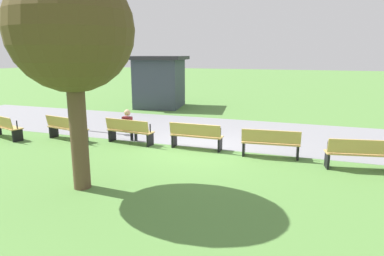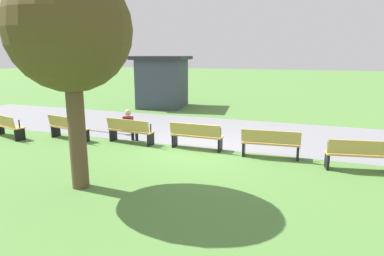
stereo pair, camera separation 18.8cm
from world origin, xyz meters
name	(u,v)px [view 1 (the left image)]	position (x,y,z in m)	size (l,w,h in m)	color
ground_plane	(197,149)	(0.00, 0.00, 0.00)	(120.00, 120.00, 0.00)	#54843D
path_paving	(219,131)	(0.00, 2.80, 0.00)	(28.89, 5.31, 0.01)	gray
bench_0	(4,126)	(-7.16, -1.08, 0.47)	(1.79, 0.93, 0.89)	tan
bench_1	(66,128)	(-4.81, -0.52, 0.47)	(1.78, 0.79, 0.89)	tan
bench_2	(129,131)	(-2.42, -0.18, 0.47)	(1.76, 0.63, 0.89)	tan
bench_3	(196,135)	(0.00, -0.07, 0.47)	(1.72, 0.47, 0.89)	tan
bench_4	(271,143)	(2.42, -0.18, 0.47)	(1.76, 0.63, 0.89)	tan
bench_5	(360,153)	(4.81, -0.52, 0.47)	(1.78, 0.79, 0.89)	tan
person_seated	(129,125)	(-2.50, -0.03, 0.64)	(0.36, 0.54, 1.20)	maroon
tree_1	(71,32)	(-1.46, -4.06, 3.55)	(2.70, 2.70, 4.95)	brown
lamp_post	(66,67)	(-5.97, 1.09, 2.55)	(0.32, 0.32, 3.62)	black
kiosk	(160,81)	(-5.00, 7.92, 1.52)	(3.47, 3.71, 2.96)	#38424C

